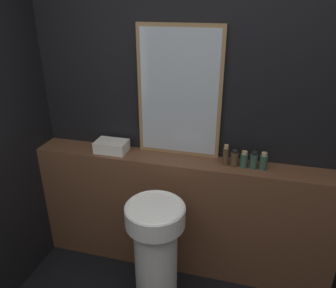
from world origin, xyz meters
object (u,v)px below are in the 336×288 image
at_px(shampoo_bottle, 226,156).
at_px(mirror, 179,93).
at_px(conditioner_bottle, 234,159).
at_px(pedestal_sink, 156,252).
at_px(hand_soap_bottle, 263,162).
at_px(towel_stack, 112,146).
at_px(lotion_bottle, 244,160).
at_px(body_wash_bottle, 254,161).

bearing_deg(shampoo_bottle, mirror, 164.60).
distance_m(shampoo_bottle, conditioner_bottle, 0.06).
xyz_separation_m(pedestal_sink, hand_soap_bottle, (0.63, 0.44, 0.54)).
xyz_separation_m(towel_stack, conditioner_bottle, (0.91, 0.00, 0.01)).
relative_size(towel_stack, shampoo_bottle, 1.55).
bearing_deg(mirror, towel_stack, -168.72).
bearing_deg(hand_soap_bottle, conditioner_bottle, 180.00).
relative_size(shampoo_bottle, lotion_bottle, 1.28).
bearing_deg(lotion_bottle, pedestal_sink, -139.16).
bearing_deg(pedestal_sink, conditioner_bottle, 44.76).
bearing_deg(lotion_bottle, conditioner_bottle, 180.00).
bearing_deg(towel_stack, hand_soap_bottle, -0.00).
xyz_separation_m(mirror, hand_soap_bottle, (0.61, -0.10, -0.40)).
height_order(pedestal_sink, mirror, mirror).
height_order(towel_stack, hand_soap_bottle, hand_soap_bottle).
relative_size(mirror, shampoo_bottle, 6.04).
xyz_separation_m(shampoo_bottle, body_wash_bottle, (0.19, 0.00, -0.01)).
bearing_deg(hand_soap_bottle, mirror, 170.83).
xyz_separation_m(pedestal_sink, lotion_bottle, (0.50, 0.44, 0.54)).
bearing_deg(shampoo_bottle, pedestal_sink, -131.05).
distance_m(pedestal_sink, shampoo_bottle, 0.80).
bearing_deg(lotion_bottle, mirror, 168.46).
relative_size(pedestal_sink, shampoo_bottle, 5.53).
bearing_deg(conditioner_bottle, towel_stack, 180.00).
height_order(conditioner_bottle, hand_soap_bottle, hand_soap_bottle).
xyz_separation_m(lotion_bottle, hand_soap_bottle, (0.13, -0.00, 0.00)).
relative_size(pedestal_sink, conditioner_bottle, 7.05).
bearing_deg(body_wash_bottle, lotion_bottle, -180.00).
bearing_deg(towel_stack, pedestal_sink, -42.85).
height_order(pedestal_sink, lotion_bottle, lotion_bottle).
height_order(conditioner_bottle, body_wash_bottle, body_wash_bottle).
bearing_deg(shampoo_bottle, towel_stack, 180.00).
bearing_deg(towel_stack, shampoo_bottle, 0.00).
xyz_separation_m(mirror, conditioner_bottle, (0.42, -0.10, -0.40)).
height_order(shampoo_bottle, lotion_bottle, shampoo_bottle).
relative_size(body_wash_bottle, hand_soap_bottle, 0.99).
xyz_separation_m(towel_stack, shampoo_bottle, (0.85, 0.00, 0.03)).
bearing_deg(towel_stack, lotion_bottle, 0.00).
distance_m(towel_stack, body_wash_bottle, 1.04).
xyz_separation_m(mirror, towel_stack, (-0.49, -0.10, -0.42)).
distance_m(shampoo_bottle, lotion_bottle, 0.13).
xyz_separation_m(pedestal_sink, shampoo_bottle, (0.38, 0.44, 0.56)).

